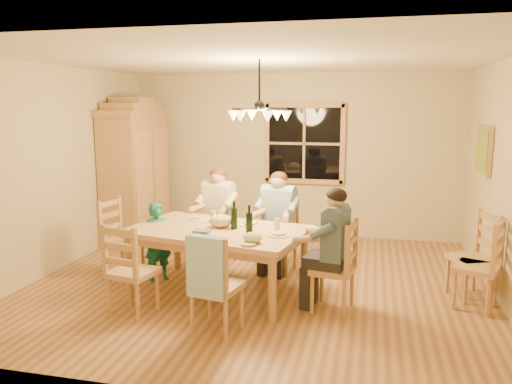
% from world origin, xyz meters
% --- Properties ---
extents(floor, '(5.50, 5.50, 0.00)m').
position_xyz_m(floor, '(0.00, 0.00, 0.00)').
color(floor, brown).
rests_on(floor, ground).
extents(ceiling, '(5.50, 5.00, 0.02)m').
position_xyz_m(ceiling, '(0.00, 0.00, 2.70)').
color(ceiling, white).
rests_on(ceiling, wall_back).
extents(wall_back, '(5.50, 0.02, 2.70)m').
position_xyz_m(wall_back, '(0.00, 2.50, 1.35)').
color(wall_back, '#C2B389').
rests_on(wall_back, floor).
extents(wall_left, '(0.02, 5.00, 2.70)m').
position_xyz_m(wall_left, '(-2.75, 0.00, 1.35)').
color(wall_left, '#C2B389').
rests_on(wall_left, floor).
extents(wall_right, '(0.02, 5.00, 2.70)m').
position_xyz_m(wall_right, '(2.75, 0.00, 1.35)').
color(wall_right, '#C2B389').
rests_on(wall_right, floor).
extents(window, '(1.30, 0.06, 1.30)m').
position_xyz_m(window, '(0.20, 2.47, 1.55)').
color(window, black).
rests_on(window, wall_back).
extents(painting, '(0.06, 0.78, 0.64)m').
position_xyz_m(painting, '(2.71, 1.20, 1.60)').
color(painting, '#9B6943').
rests_on(painting, wall_right).
extents(chandelier, '(0.77, 0.68, 0.71)m').
position_xyz_m(chandelier, '(-0.00, 0.00, 2.08)').
color(chandelier, black).
rests_on(chandelier, ceiling).
extents(armoire, '(0.66, 1.40, 2.30)m').
position_xyz_m(armoire, '(-2.42, 1.58, 1.06)').
color(armoire, '#9B6943').
rests_on(armoire, floor).
extents(dining_table, '(2.19, 1.57, 0.76)m').
position_xyz_m(dining_table, '(-0.41, -0.37, 0.66)').
color(dining_table, tan).
rests_on(dining_table, floor).
extents(chair_far_left, '(0.51, 0.49, 0.99)m').
position_xyz_m(chair_far_left, '(-0.73, 0.65, 0.30)').
color(chair_far_left, '#AA7E4B').
rests_on(chair_far_left, floor).
extents(chair_far_right, '(0.51, 0.49, 0.99)m').
position_xyz_m(chair_far_right, '(0.14, 0.48, 0.30)').
color(chair_far_right, '#AA7E4B').
rests_on(chair_far_right, floor).
extents(chair_near_left, '(0.51, 0.49, 0.99)m').
position_xyz_m(chair_near_left, '(-1.08, -1.21, 0.30)').
color(chair_near_left, '#AA7E4B').
rests_on(chair_near_left, floor).
extents(chair_near_right, '(0.51, 0.49, 0.99)m').
position_xyz_m(chair_near_right, '(-0.10, -1.39, 0.30)').
color(chair_near_right, '#AA7E4B').
rests_on(chair_near_right, floor).
extents(chair_end_left, '(0.49, 0.51, 0.99)m').
position_xyz_m(chair_end_left, '(-1.78, -0.11, 0.30)').
color(chair_end_left, '#AA7E4B').
rests_on(chair_end_left, floor).
extents(chair_end_right, '(0.49, 0.51, 0.99)m').
position_xyz_m(chair_end_right, '(0.95, -0.63, 0.30)').
color(chair_end_right, '#AA7E4B').
rests_on(chair_end_right, floor).
extents(adult_woman, '(0.45, 0.48, 0.87)m').
position_xyz_m(adult_woman, '(-0.73, 0.65, 0.84)').
color(adult_woman, beige).
rests_on(adult_woman, floor).
extents(adult_plaid_man, '(0.45, 0.48, 0.87)m').
position_xyz_m(adult_plaid_man, '(0.14, 0.48, 0.84)').
color(adult_plaid_man, '#2F6283').
rests_on(adult_plaid_man, floor).
extents(adult_slate_man, '(0.48, 0.45, 0.87)m').
position_xyz_m(adult_slate_man, '(0.95, -0.63, 0.84)').
color(adult_slate_man, '#465C70').
rests_on(adult_slate_man, floor).
extents(towel, '(0.39, 0.17, 0.58)m').
position_xyz_m(towel, '(-0.13, -1.58, 0.70)').
color(towel, '#94B5C9').
rests_on(towel, chair_near_right).
extents(wine_bottle_a, '(0.08, 0.08, 0.33)m').
position_xyz_m(wine_bottle_a, '(-0.22, -0.34, 0.93)').
color(wine_bottle_a, black).
rests_on(wine_bottle_a, dining_table).
extents(wine_bottle_b, '(0.08, 0.08, 0.33)m').
position_xyz_m(wine_bottle_b, '(0.01, -0.54, 0.93)').
color(wine_bottle_b, black).
rests_on(wine_bottle_b, dining_table).
extents(plate_woman, '(0.26, 0.26, 0.02)m').
position_xyz_m(plate_woman, '(-0.80, 0.03, 0.77)').
color(plate_woman, white).
rests_on(plate_woman, dining_table).
extents(plate_plaid, '(0.26, 0.26, 0.02)m').
position_xyz_m(plate_plaid, '(-0.08, -0.14, 0.77)').
color(plate_plaid, white).
rests_on(plate_plaid, dining_table).
extents(plate_slate, '(0.26, 0.26, 0.02)m').
position_xyz_m(plate_slate, '(0.34, -0.53, 0.77)').
color(plate_slate, white).
rests_on(plate_slate, dining_table).
extents(wine_glass_a, '(0.06, 0.06, 0.14)m').
position_xyz_m(wine_glass_a, '(-0.56, -0.08, 0.83)').
color(wine_glass_a, silver).
rests_on(wine_glass_a, dining_table).
extents(wine_glass_b, '(0.06, 0.06, 0.14)m').
position_xyz_m(wine_glass_b, '(0.28, -0.31, 0.83)').
color(wine_glass_b, silver).
rests_on(wine_glass_b, dining_table).
extents(cap, '(0.20, 0.20, 0.11)m').
position_xyz_m(cap, '(0.13, -0.87, 0.82)').
color(cap, tan).
rests_on(cap, dining_table).
extents(napkin, '(0.20, 0.17, 0.03)m').
position_xyz_m(napkin, '(-0.52, -0.60, 0.78)').
color(napkin, '#476582').
rests_on(napkin, dining_table).
extents(cloth_bundle, '(0.28, 0.22, 0.15)m').
position_xyz_m(cloth_bundle, '(-0.39, -0.31, 0.84)').
color(cloth_bundle, '#BCAE88').
rests_on(cloth_bundle, dining_table).
extents(child, '(0.42, 0.43, 0.99)m').
position_xyz_m(child, '(-1.25, -0.19, 0.50)').
color(child, '#197068').
rests_on(child, floor).
extents(chair_spare_front, '(0.56, 0.57, 0.99)m').
position_xyz_m(chair_spare_front, '(2.45, 0.09, 0.30)').
color(chair_spare_front, '#AA7E4B').
rests_on(chair_spare_front, floor).
extents(chair_spare_back, '(0.56, 0.57, 0.99)m').
position_xyz_m(chair_spare_back, '(2.45, -0.22, 0.30)').
color(chair_spare_back, '#AA7E4B').
rests_on(chair_spare_back, floor).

